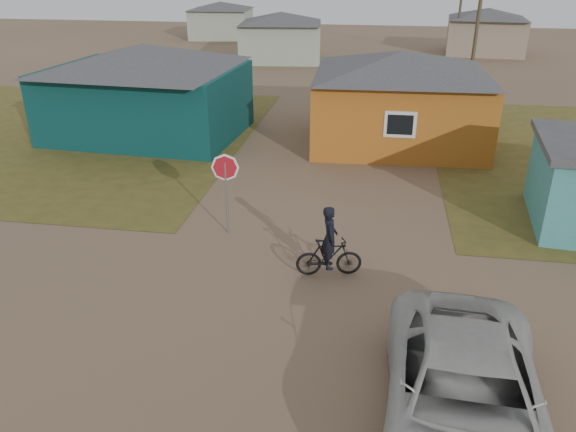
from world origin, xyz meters
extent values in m
plane|color=brown|center=(0.00, 0.00, 0.00)|extent=(120.00, 120.00, 0.00)
cube|color=brown|center=(-14.00, 13.00, 0.01)|extent=(20.00, 18.00, 0.00)
cube|color=#083031|center=(-8.50, 13.50, 1.50)|extent=(8.40, 6.54, 3.00)
pyramid|color=#3A3A3D|center=(-8.50, 13.50, 3.50)|extent=(8.93, 7.08, 1.00)
cube|color=#AC5E1A|center=(2.50, 14.00, 1.50)|extent=(7.21, 6.24, 3.00)
pyramid|color=#3A3A3D|center=(2.50, 14.00, 3.45)|extent=(7.72, 6.76, 0.90)
cube|color=silver|center=(2.50, 10.97, 1.65)|extent=(1.20, 0.06, 1.00)
cube|color=black|center=(2.50, 10.94, 1.65)|extent=(0.95, 0.04, 0.75)
cube|color=#97A28B|center=(-6.00, 34.00, 1.40)|extent=(6.49, 5.60, 2.80)
pyramid|color=#3A3A3D|center=(-6.00, 34.00, 3.20)|extent=(7.04, 6.15, 0.80)
cube|color=gray|center=(10.00, 40.00, 1.40)|extent=(6.41, 5.50, 2.80)
pyramid|color=#3A3A3D|center=(10.00, 40.00, 3.20)|extent=(6.95, 6.05, 0.80)
cube|color=#97A28B|center=(-14.00, 46.00, 1.35)|extent=(5.75, 5.28, 2.70)
pyramid|color=#3A3A3D|center=(-14.00, 46.00, 3.05)|extent=(6.28, 5.81, 0.70)
cylinder|color=#4B3F2D|center=(6.50, 22.00, 4.00)|extent=(0.20, 0.20, 8.00)
cylinder|color=#4B3F2D|center=(7.50, 38.00, 4.00)|extent=(0.20, 0.20, 8.00)
cylinder|color=gray|center=(-2.48, 4.33, 1.09)|extent=(0.06, 0.06, 2.19)
imported|color=black|center=(0.65, 2.43, 0.50)|extent=(1.73, 0.80, 1.00)
imported|color=black|center=(0.65, 2.43, 1.06)|extent=(0.51, 0.67, 1.65)
imported|color=#B3B3AF|center=(3.34, -2.51, 0.80)|extent=(2.92, 5.85, 1.59)
camera|label=1|loc=(1.59, -9.95, 7.39)|focal=35.00mm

